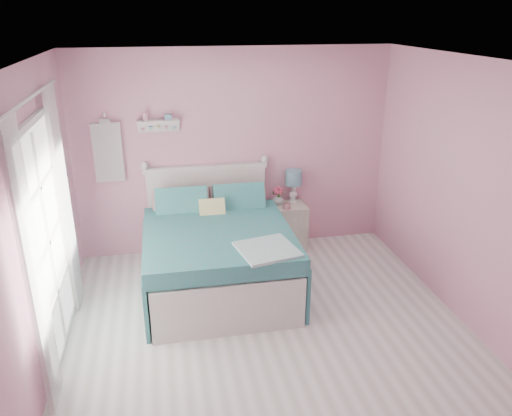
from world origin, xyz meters
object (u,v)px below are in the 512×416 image
object	(u,v)px
nightstand	(289,227)
teacup	(287,206)
bed	(217,254)
table_lamp	(294,180)
vase	(278,199)

from	to	relation	value
nightstand	teacup	xyz separation A→B (m)	(-0.07, -0.12, 0.35)
bed	table_lamp	bearing A→B (deg)	38.85
nightstand	vase	size ratio (longest dim) A/B	4.10
table_lamp	teacup	bearing A→B (deg)	-121.71
bed	nightstand	world-z (taller)	bed
bed	table_lamp	xyz separation A→B (m)	(1.14, 0.90, 0.52)
nightstand	teacup	size ratio (longest dim) A/B	6.43
nightstand	table_lamp	size ratio (longest dim) A/B	1.44
vase	bed	bearing A→B (deg)	-137.81
nightstand	teacup	world-z (taller)	teacup
bed	vase	distance (m)	1.27
nightstand	vase	bearing A→B (deg)	160.19
table_lamp	nightstand	bearing A→B (deg)	-123.82
table_lamp	teacup	world-z (taller)	table_lamp
bed	nightstand	size ratio (longest dim) A/B	3.26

